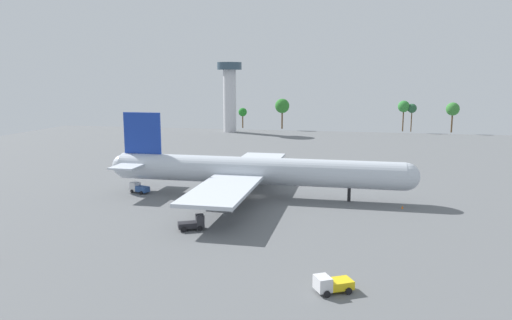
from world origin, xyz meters
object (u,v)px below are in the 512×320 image
at_px(cargo_airplane, 254,171).
at_px(maintenance_van, 139,188).
at_px(baggage_tug, 332,284).
at_px(safety_cone_nose, 402,207).
at_px(pushback_tractor, 193,223).
at_px(control_tower, 230,91).

xyz_separation_m(cargo_airplane, maintenance_van, (-26.56, -2.16, -4.62)).
height_order(baggage_tug, maintenance_van, maintenance_van).
xyz_separation_m(baggage_tug, safety_cone_nose, (11.92, 41.64, -0.77)).
bearing_deg(baggage_tug, cargo_airplane, 113.28).
bearing_deg(baggage_tug, pushback_tractor, 141.11).
relative_size(cargo_airplane, pushback_tractor, 14.19).
bearing_deg(control_tower, maintenance_van, -84.37).
relative_size(pushback_tractor, safety_cone_nose, 7.97).
xyz_separation_m(cargo_airplane, baggage_tug, (19.57, -45.49, -4.67)).
xyz_separation_m(maintenance_van, control_tower, (-12.60, 127.77, 18.90)).
xyz_separation_m(maintenance_van, safety_cone_nose, (58.06, -1.69, -0.82)).
bearing_deg(cargo_airplane, safety_cone_nose, -6.97).
height_order(maintenance_van, safety_cone_nose, maintenance_van).
distance_m(cargo_airplane, baggage_tug, 49.74).
xyz_separation_m(cargo_airplane, control_tower, (-39.17, 125.61, 14.27)).
distance_m(cargo_airplane, control_tower, 132.35).
bearing_deg(safety_cone_nose, cargo_airplane, 173.03).
height_order(pushback_tractor, control_tower, control_tower).
xyz_separation_m(baggage_tug, control_tower, (-58.74, 171.10, 18.95)).
distance_m(cargo_airplane, safety_cone_nose, 32.19).
height_order(baggage_tug, control_tower, control_tower).
relative_size(maintenance_van, safety_cone_nose, 8.42).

